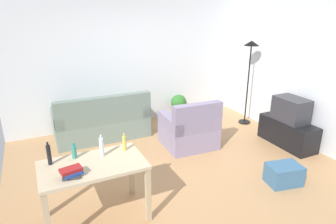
% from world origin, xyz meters
% --- Properties ---
extents(ground_plane, '(5.20, 4.40, 0.02)m').
position_xyz_m(ground_plane, '(0.00, 0.00, -0.01)').
color(ground_plane, tan).
extents(wall_rear, '(5.20, 0.10, 2.70)m').
position_xyz_m(wall_rear, '(0.00, 2.20, 1.35)').
color(wall_rear, silver).
rests_on(wall_rear, ground_plane).
extents(wall_right, '(0.10, 4.40, 2.70)m').
position_xyz_m(wall_right, '(2.60, 0.00, 1.35)').
color(wall_right, silver).
rests_on(wall_right, ground_plane).
extents(couch, '(1.79, 0.84, 0.92)m').
position_xyz_m(couch, '(-0.82, 1.59, 0.31)').
color(couch, slate).
rests_on(couch, ground_plane).
extents(tv_stand, '(0.44, 1.10, 0.48)m').
position_xyz_m(tv_stand, '(2.25, -0.20, 0.24)').
color(tv_stand, black).
rests_on(tv_stand, ground_plane).
extents(tv, '(0.41, 0.60, 0.44)m').
position_xyz_m(tv, '(2.25, -0.20, 0.70)').
color(tv, '#2D2D33').
rests_on(tv, tv_stand).
extents(torchiere_lamp, '(0.32, 0.32, 1.81)m').
position_xyz_m(torchiere_lamp, '(2.25, 1.03, 1.41)').
color(torchiere_lamp, black).
rests_on(torchiere_lamp, ground_plane).
extents(desk, '(1.21, 0.71, 0.76)m').
position_xyz_m(desk, '(-1.46, -0.77, 0.65)').
color(desk, '#C6B28E').
rests_on(desk, ground_plane).
extents(potted_plant, '(0.36, 0.36, 0.57)m').
position_xyz_m(potted_plant, '(1.02, 1.90, 0.33)').
color(potted_plant, brown).
rests_on(potted_plant, ground_plane).
extents(armchair, '(0.93, 0.88, 0.92)m').
position_xyz_m(armchair, '(0.55, 0.51, 0.32)').
color(armchair, gray).
rests_on(armchair, ground_plane).
extents(storage_box, '(0.53, 0.42, 0.30)m').
position_xyz_m(storage_box, '(1.21, -1.16, 0.15)').
color(storage_box, '#386084').
rests_on(storage_box, ground_plane).
extents(bottle_dark, '(0.05, 0.05, 0.28)m').
position_xyz_m(bottle_dark, '(-1.90, -0.57, 0.89)').
color(bottle_dark, black).
rests_on(bottle_dark, desk).
extents(bottle_tall, '(0.06, 0.06, 0.21)m').
position_xyz_m(bottle_tall, '(-1.62, -0.54, 0.85)').
color(bottle_tall, teal).
rests_on(bottle_tall, desk).
extents(bottle_clear, '(0.05, 0.05, 0.28)m').
position_xyz_m(bottle_clear, '(-1.31, -0.63, 0.88)').
color(bottle_clear, silver).
rests_on(bottle_clear, desk).
extents(bottle_squat, '(0.05, 0.05, 0.23)m').
position_xyz_m(bottle_squat, '(-1.01, -0.60, 0.86)').
color(bottle_squat, '#BCB24C').
rests_on(bottle_squat, desk).
extents(book_stack, '(0.25, 0.20, 0.09)m').
position_xyz_m(book_stack, '(-1.71, -0.94, 0.81)').
color(book_stack, '#333338').
rests_on(book_stack, desk).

